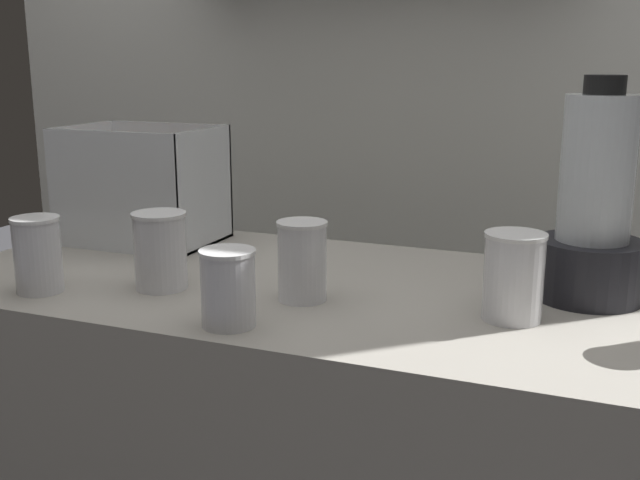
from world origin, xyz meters
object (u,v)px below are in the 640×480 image
Objects in this scene: juice_cup_orange_middle at (228,292)px; juice_cup_pomegranate_right at (302,266)px; carrot_display_bin at (141,206)px; juice_cup_orange_far_right at (513,282)px; juice_cup_mango_left at (161,254)px; blender_pitcher at (593,217)px; juice_cup_mango_far_left at (38,257)px.

juice_cup_pomegranate_right reaches higher than juice_cup_orange_middle.
carrot_display_bin is 2.32× the size of juice_cup_orange_far_right.
juice_cup_orange_far_right reaches higher than juice_cup_pomegranate_right.
carrot_display_bin is 2.35× the size of juice_cup_mango_left.
juice_cup_orange_far_right is at bearing 6.09° from juice_cup_mango_left.
juice_cup_mango_left is at bearing -173.91° from juice_cup_orange_far_right.
juice_cup_mango_left is at bearing -162.69° from blender_pitcher.
juice_cup_orange_middle is 0.88× the size of juice_cup_pomegranate_right.
blender_pitcher reaches higher than juice_cup_mango_left.
juice_cup_mango_left is at bearing 27.66° from juice_cup_mango_far_left.
blender_pitcher is 0.93m from juice_cup_mango_far_left.
carrot_display_bin is 0.60m from juice_cup_orange_middle.
carrot_display_bin is 0.55m from juice_cup_pomegranate_right.
carrot_display_bin reaches higher than juice_cup_orange_far_right.
carrot_display_bin is 0.38m from juice_cup_mango_far_left.
juice_cup_mango_far_left is at bearing -168.40° from juice_cup_orange_far_right.
juice_cup_mango_left reaches higher than juice_cup_mango_far_left.
blender_pitcher is 0.20m from juice_cup_orange_far_right.
juice_cup_mango_left is (0.24, -0.28, -0.02)m from carrot_display_bin.
carrot_display_bin is at bearing 152.80° from juice_cup_pomegranate_right.
juice_cup_orange_far_right is (0.77, 0.16, -0.00)m from juice_cup_mango_far_left.
carrot_display_bin is 2.69× the size of juice_cup_orange_middle.
carrot_display_bin is 0.86m from juice_cup_orange_far_right.
juice_cup_orange_far_right is at bearing -14.96° from carrot_display_bin.
juice_cup_mango_far_left reaches higher than juice_cup_orange_middle.
blender_pitcher is at bearing 34.70° from juice_cup_orange_middle.
blender_pitcher is (0.93, -0.07, 0.06)m from carrot_display_bin.
juice_cup_mango_far_left is 1.11× the size of juice_cup_orange_middle.
juice_cup_orange_middle is (-0.49, -0.34, -0.09)m from blender_pitcher.
blender_pitcher is 2.75× the size of juice_cup_pomegranate_right.
juice_cup_mango_far_left is at bearing 175.68° from juice_cup_orange_middle.
juice_cup_orange_far_right is at bearing 5.31° from juice_cup_pomegranate_right.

